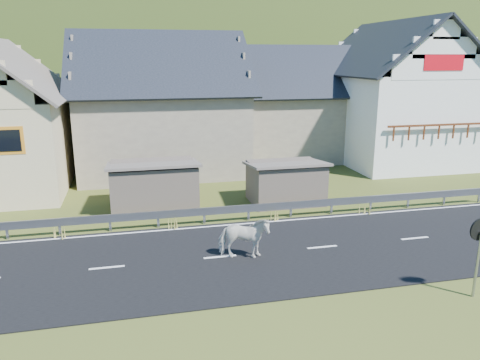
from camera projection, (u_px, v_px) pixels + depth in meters
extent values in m
plane|color=#343D15|center=(220.00, 258.00, 17.11)|extent=(160.00, 160.00, 0.00)
cube|color=black|center=(220.00, 257.00, 17.10)|extent=(60.00, 7.00, 0.04)
cube|color=silver|center=(220.00, 257.00, 17.09)|extent=(60.00, 6.60, 0.01)
cube|color=#93969B|center=(204.00, 211.00, 20.42)|extent=(28.00, 0.08, 0.34)
cube|color=#93969B|center=(7.00, 231.00, 18.75)|extent=(0.10, 0.06, 0.70)
cube|color=#93969B|center=(60.00, 227.00, 19.19)|extent=(0.10, 0.06, 0.70)
cube|color=#93969B|center=(110.00, 223.00, 19.63)|extent=(0.10, 0.06, 0.70)
cube|color=#93969B|center=(158.00, 220.00, 20.06)|extent=(0.10, 0.06, 0.70)
cube|color=#93969B|center=(204.00, 216.00, 20.50)|extent=(0.10, 0.06, 0.70)
cube|color=#93969B|center=(248.00, 213.00, 20.94)|extent=(0.10, 0.06, 0.70)
cube|color=#93969B|center=(291.00, 210.00, 21.38)|extent=(0.10, 0.06, 0.70)
cube|color=#93969B|center=(331.00, 207.00, 21.81)|extent=(0.10, 0.06, 0.70)
cube|color=#93969B|center=(370.00, 204.00, 22.25)|extent=(0.10, 0.06, 0.70)
cube|color=#93969B|center=(408.00, 201.00, 22.69)|extent=(0.10, 0.06, 0.70)
cube|color=#93969B|center=(444.00, 198.00, 23.13)|extent=(0.10, 0.06, 0.70)
cube|color=#93969B|center=(479.00, 196.00, 23.56)|extent=(0.10, 0.06, 0.70)
cube|color=brown|center=(154.00, 186.00, 22.51)|extent=(4.30, 3.30, 2.40)
cube|color=brown|center=(286.00, 183.00, 23.49)|extent=(3.80, 2.90, 2.20)
cube|color=orange|center=(9.00, 141.00, 21.46)|extent=(1.30, 0.12, 1.30)
cube|color=gray|center=(162.00, 130.00, 30.37)|extent=(10.00, 9.00, 5.00)
cube|color=gray|center=(297.00, 124.00, 34.50)|extent=(9.00, 8.00, 4.60)
cube|color=white|center=(392.00, 117.00, 32.81)|extent=(8.00, 10.00, 6.00)
cube|color=red|center=(444.00, 63.00, 27.10)|extent=(2.60, 0.06, 0.90)
cube|color=#632B13|center=(440.00, 125.00, 27.81)|extent=(6.80, 0.12, 0.12)
ellipsoid|color=#2A3A15|center=(151.00, 125.00, 192.82)|extent=(440.00, 280.00, 260.00)
imported|color=silver|center=(244.00, 238.00, 16.81)|extent=(1.29, 2.01, 1.57)
cylinder|color=#93969B|center=(477.00, 265.00, 14.08)|extent=(0.08, 0.08, 2.11)
cylinder|color=black|center=(480.00, 229.00, 13.88)|extent=(0.70, 0.11, 0.70)
cylinder|color=white|center=(479.00, 229.00, 13.92)|extent=(0.59, 0.08, 0.59)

